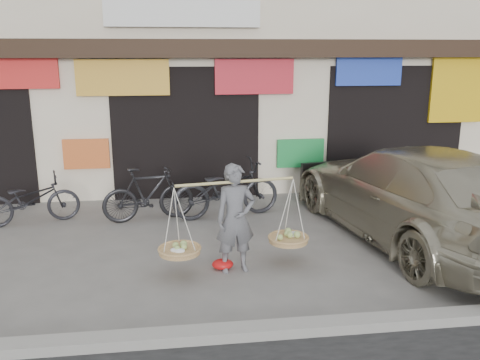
{
  "coord_description": "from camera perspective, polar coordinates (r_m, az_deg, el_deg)",
  "views": [
    {
      "loc": [
        -0.25,
        -6.87,
        3.03
      ],
      "look_at": [
        0.77,
        0.9,
        1.01
      ],
      "focal_mm": 38.0,
      "sensor_mm": 36.0,
      "label": 1
    }
  ],
  "objects": [
    {
      "name": "ground",
      "position": [
        7.51,
        -5.03,
        -9.38
      ],
      "size": [
        70.0,
        70.0,
        0.0
      ],
      "primitive_type": "plane",
      "color": "slate",
      "rests_on": "ground"
    },
    {
      "name": "kerb",
      "position": [
        5.71,
        -4.06,
        -16.92
      ],
      "size": [
        70.0,
        0.25,
        0.12
      ],
      "primitive_type": "cube",
      "color": "gray",
      "rests_on": "ground"
    },
    {
      "name": "shophouse_block",
      "position": [
        13.3,
        -6.71,
        16.16
      ],
      "size": [
        14.0,
        6.32,
        7.0
      ],
      "color": "beige",
      "rests_on": "ground"
    },
    {
      "name": "street_vendor",
      "position": [
        7.04,
        -0.51,
        -4.86
      ],
      "size": [
        2.12,
        0.78,
        1.54
      ],
      "rotation": [
        0.0,
        0.0,
        0.14
      ],
      "color": "slate",
      "rests_on": "ground"
    },
    {
      "name": "bike_0",
      "position": [
        9.75,
        -22.53,
        -2.06
      ],
      "size": [
        1.79,
        1.02,
        0.89
      ],
      "primitive_type": "imported",
      "rotation": [
        0.0,
        0.0,
        1.84
      ],
      "color": "#232327",
      "rests_on": "ground"
    },
    {
      "name": "bike_1",
      "position": [
        9.32,
        -10.23,
        -1.56
      ],
      "size": [
        1.71,
        0.77,
        0.99
      ],
      "primitive_type": "imported",
      "rotation": [
        0.0,
        0.0,
        1.76
      ],
      "color": "black",
      "rests_on": "ground"
    },
    {
      "name": "bike_2",
      "position": [
        9.37,
        -1.56,
        -1.02
      ],
      "size": [
        2.12,
        1.09,
        1.06
      ],
      "primitive_type": "imported",
      "rotation": [
        0.0,
        0.0,
        1.77
      ],
      "color": "#26262A",
      "rests_on": "ground"
    },
    {
      "name": "suv",
      "position": [
        8.71,
        18.75,
        -1.35
      ],
      "size": [
        2.99,
        5.61,
        1.55
      ],
      "rotation": [
        0.0,
        0.0,
        3.3
      ],
      "color": "#A29B82",
      "rests_on": "ground"
    },
    {
      "name": "red_bag",
      "position": [
        7.31,
        -1.96,
        -9.42
      ],
      "size": [
        0.31,
        0.25,
        0.14
      ],
      "primitive_type": "ellipsoid",
      "color": "red",
      "rests_on": "ground"
    }
  ]
}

